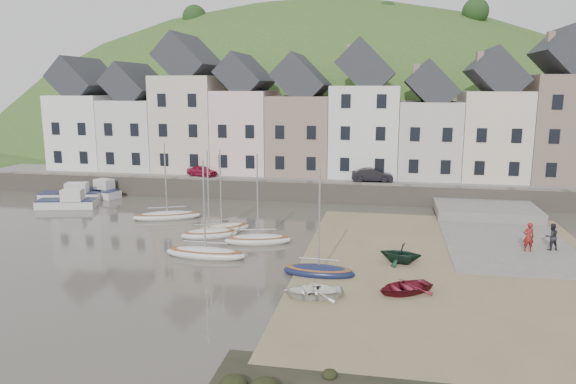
% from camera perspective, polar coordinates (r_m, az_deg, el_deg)
% --- Properties ---
extents(ground, '(160.00, 160.00, 0.00)m').
position_cam_1_polar(ground, '(33.70, -1.90, -6.96)').
color(ground, '#464037').
rests_on(ground, ground).
extents(quay_land, '(90.00, 30.00, 1.50)m').
position_cam_1_polar(quay_land, '(64.38, 4.28, 2.43)').
color(quay_land, '#345020').
rests_on(quay_land, ground).
extents(quay_street, '(70.00, 7.00, 0.10)m').
position_cam_1_polar(quay_street, '(52.99, 2.90, 1.44)').
color(quay_street, slate).
rests_on(quay_street, quay_land).
extents(seawall, '(70.00, 1.20, 1.80)m').
position_cam_1_polar(seawall, '(49.69, 2.35, 0.03)').
color(seawall, slate).
rests_on(seawall, ground).
extents(beach, '(18.00, 26.00, 0.06)m').
position_cam_1_polar(beach, '(33.19, 17.15, -7.70)').
color(beach, '#766448').
rests_on(beach, ground).
extents(slipway, '(8.00, 18.00, 0.12)m').
position_cam_1_polar(slipway, '(41.39, 21.47, -4.21)').
color(slipway, slate).
rests_on(slipway, ground).
extents(hillside, '(134.40, 84.00, 84.00)m').
position_cam_1_polar(hillside, '(96.34, 3.03, -6.06)').
color(hillside, '#345020').
rests_on(hillside, ground).
extents(townhouse_terrace, '(61.05, 8.00, 13.93)m').
position_cam_1_polar(townhouse_terrace, '(55.60, 5.27, 7.85)').
color(townhouse_terrace, white).
rests_on(townhouse_terrace, quay_land).
extents(sailboat_0, '(5.53, 3.52, 6.32)m').
position_cam_1_polar(sailboat_0, '(44.31, -12.66, -2.45)').
color(sailboat_0, silver).
rests_on(sailboat_0, ground).
extents(sailboat_1, '(4.25, 2.95, 6.32)m').
position_cam_1_polar(sailboat_1, '(38.43, -8.32, -4.37)').
color(sailboat_1, silver).
rests_on(sailboat_1, ground).
extents(sailboat_2, '(4.31, 4.09, 6.32)m').
position_cam_1_polar(sailboat_2, '(39.56, -7.04, -3.89)').
color(sailboat_2, beige).
rests_on(sailboat_2, ground).
extents(sailboat_3, '(4.79, 2.60, 6.32)m').
position_cam_1_polar(sailboat_3, '(36.68, -3.20, -5.03)').
color(sailboat_3, silver).
rests_on(sailboat_3, ground).
extents(sailboat_4, '(5.29, 1.68, 6.32)m').
position_cam_1_polar(sailboat_4, '(34.14, -8.72, -6.39)').
color(sailboat_4, silver).
rests_on(sailboat_4, ground).
extents(sailboat_5, '(4.15, 1.66, 6.32)m').
position_cam_1_polar(sailboat_5, '(30.62, 3.28, -8.34)').
color(sailboat_5, '#131A3B').
rests_on(sailboat_5, ground).
extents(motorboat_0, '(5.74, 2.94, 1.70)m').
position_cam_1_polar(motorboat_0, '(54.08, -21.88, -0.20)').
color(motorboat_0, silver).
rests_on(motorboat_0, ground).
extents(motorboat_1, '(5.25, 2.81, 1.70)m').
position_cam_1_polar(motorboat_1, '(50.75, -22.27, -0.93)').
color(motorboat_1, silver).
rests_on(motorboat_1, ground).
extents(motorboat_2, '(4.99, 2.99, 1.70)m').
position_cam_1_polar(motorboat_2, '(54.93, -19.40, 0.13)').
color(motorboat_2, silver).
rests_on(motorboat_2, ground).
extents(rowboat_white, '(3.37, 2.72, 0.62)m').
position_cam_1_polar(rowboat_white, '(27.46, 2.61, -10.44)').
color(rowboat_white, white).
rests_on(rowboat_white, beach).
extents(rowboat_green, '(2.77, 2.50, 1.28)m').
position_cam_1_polar(rowboat_green, '(32.96, 11.84, -6.34)').
color(rowboat_green, black).
rests_on(rowboat_green, beach).
extents(rowboat_red, '(3.67, 3.43, 0.62)m').
position_cam_1_polar(rowboat_red, '(28.57, 12.18, -9.81)').
color(rowboat_red, maroon).
rests_on(rowboat_red, beach).
extents(person_red, '(0.73, 0.52, 1.88)m').
position_cam_1_polar(person_red, '(37.54, 24.11, -4.37)').
color(person_red, maroon).
rests_on(person_red, slipway).
extents(person_dark, '(0.99, 0.87, 1.74)m').
position_cam_1_polar(person_dark, '(38.52, 26.14, -4.27)').
color(person_dark, '#232328').
rests_on(person_dark, slipway).
extents(car_left, '(3.41, 2.20, 1.08)m').
position_cam_1_polar(car_left, '(54.60, -9.10, 2.23)').
color(car_left, maroon).
rests_on(car_left, quay_street).
extents(car_right, '(3.93, 1.56, 1.27)m').
position_cam_1_polar(car_right, '(51.44, 8.92, 1.80)').
color(car_right, black).
rests_on(car_right, quay_street).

